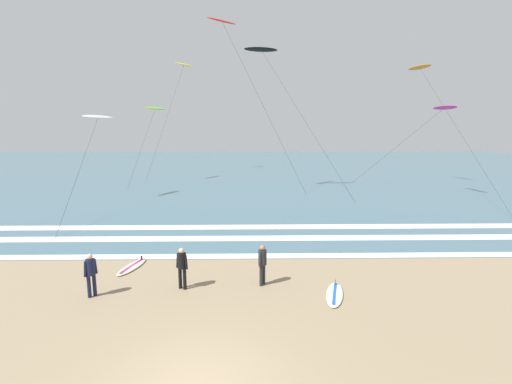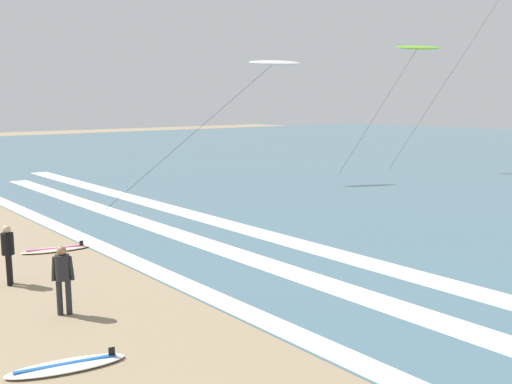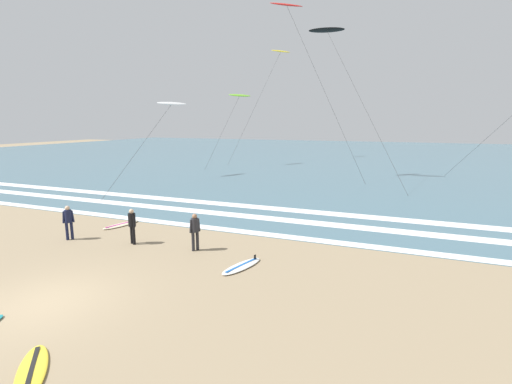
{
  "view_description": "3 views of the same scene",
  "coord_description": "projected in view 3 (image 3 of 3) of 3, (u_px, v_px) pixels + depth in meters",
  "views": [
    {
      "loc": [
        1.28,
        -7.42,
        5.88
      ],
      "look_at": [
        1.62,
        11.15,
        2.74
      ],
      "focal_mm": 25.36,
      "sensor_mm": 36.0,
      "label": 1
    },
    {
      "loc": [
        13.9,
        1.31,
        4.78
      ],
      "look_at": [
        1.74,
        11.46,
        2.24
      ],
      "focal_mm": 39.45,
      "sensor_mm": 36.0,
      "label": 2
    },
    {
      "loc": [
        9.81,
        -7.34,
        5.38
      ],
      "look_at": [
        2.49,
        10.85,
        1.68
      ],
      "focal_mm": 26.34,
      "sensor_mm": 36.0,
      "label": 3
    }
  ],
  "objects": [
    {
      "name": "ground_plane",
      "position": [
        45.0,
        303.0,
        11.29
      ],
      "size": [
        160.0,
        160.0,
        0.0
      ],
      "primitive_type": "plane",
      "color": "#937F60"
    },
    {
      "name": "ocean_surface",
      "position": [
        341.0,
        155.0,
        60.16
      ],
      "size": [
        140.0,
        90.0,
        0.01
      ],
      "primitive_type": "cube",
      "color": "#476B7A",
      "rests_on": "ground"
    },
    {
      "name": "wave_foam_shoreline",
      "position": [
        208.0,
        227.0,
        19.29
      ],
      "size": [
        41.13,
        0.67,
        0.01
      ],
      "primitive_type": "cube",
      "color": "white",
      "rests_on": "ocean_surface"
    },
    {
      "name": "wave_foam_mid_break",
      "position": [
        251.0,
        217.0,
        21.48
      ],
      "size": [
        46.53,
        0.99,
        0.01
      ],
      "primitive_type": "cube",
      "color": "white",
      "rests_on": "ocean_surface"
    },
    {
      "name": "wave_foam_outer_break",
      "position": [
        234.0,
        205.0,
        24.48
      ],
      "size": [
        48.83,
        1.07,
        0.01
      ],
      "primitive_type": "cube",
      "color": "white",
      "rests_on": "ocean_surface"
    },
    {
      "name": "surfer_left_near",
      "position": [
        132.0,
        223.0,
        16.57
      ],
      "size": [
        0.5,
        0.32,
        1.6
      ],
      "color": "black",
      "rests_on": "ground"
    },
    {
      "name": "surfer_mid_group",
      "position": [
        195.0,
        229.0,
        15.73
      ],
      "size": [
        0.34,
        0.48,
        1.6
      ],
      "color": "#232328",
      "rests_on": "ground"
    },
    {
      "name": "surfer_foreground_main",
      "position": [
        68.0,
        219.0,
        17.19
      ],
      "size": [
        0.39,
        0.45,
        1.6
      ],
      "color": "#141938",
      "rests_on": "ground"
    },
    {
      "name": "surfboard_right_spare",
      "position": [
        121.0,
        225.0,
        19.68
      ],
      "size": [
        1.08,
        2.18,
        0.25
      ],
      "color": "beige",
      "rests_on": "ground"
    },
    {
      "name": "surfboard_near_water",
      "position": [
        242.0,
        266.0,
        14.06
      ],
      "size": [
        1.14,
        2.18,
        0.25
      ],
      "color": "silver",
      "rests_on": "ground"
    },
    {
      "name": "surfboard_left_pile",
      "position": [
        32.0,
        371.0,
        8.14
      ],
      "size": [
        1.89,
        1.93,
        0.25
      ],
      "color": "yellow",
      "rests_on": "ground"
    },
    {
      "name": "kite_red_low_near",
      "position": [
        287.0,
        6.0,
        33.65
      ],
      "size": [
        9.29,
        2.66,
        15.9
      ],
      "color": "red",
      "rests_on": "ground"
    },
    {
      "name": "kite_yellow_high_right",
      "position": [
        280.0,
        52.0,
        53.51
      ],
      "size": [
        4.19,
        13.36,
        15.45
      ],
      "color": "yellow",
      "rests_on": "ground"
    },
    {
      "name": "kite_black_mid_center",
      "position": [
        327.0,
        31.0,
        33.4
      ],
      "size": [
        9.38,
        6.82,
        13.62
      ],
      "color": "black",
      "rests_on": "ground"
    },
    {
      "name": "kite_white_far_left",
      "position": [
        172.0,
        104.0,
        35.95
      ],
      "size": [
        3.05,
        13.55,
        7.29
      ],
      "color": "white",
      "rests_on": "ground"
    },
    {
      "name": "kite_lime_far_right",
      "position": [
        240.0,
        96.0,
        45.54
      ],
      "size": [
        2.96,
        7.37,
        8.71
      ],
      "color": "#70C628",
      "rests_on": "ground"
    }
  ]
}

